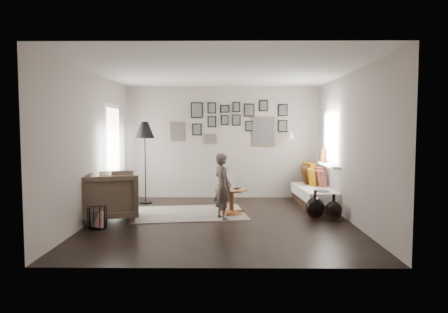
{
  "coord_description": "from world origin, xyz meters",
  "views": [
    {
      "loc": [
        0.12,
        -6.93,
        1.62
      ],
      "look_at": [
        0.05,
        0.5,
        1.1
      ],
      "focal_mm": 32.0,
      "sensor_mm": 36.0,
      "label": 1
    }
  ],
  "objects_px": {
    "magazine_basket": "(97,218)",
    "demijohn_large": "(315,208)",
    "demijohn_small": "(334,210)",
    "child": "(223,186)",
    "armchair": "(110,196)",
    "floor_lamp": "(145,133)",
    "pedestal_table": "(231,203)",
    "vase": "(227,182)",
    "daybed": "(317,193)"
  },
  "relations": [
    {
      "from": "floor_lamp",
      "to": "armchair",
      "type": "bearing_deg",
      "value": -100.49
    },
    {
      "from": "pedestal_table",
      "to": "daybed",
      "type": "xyz_separation_m",
      "value": [
        1.82,
        0.92,
        0.05
      ]
    },
    {
      "from": "armchair",
      "to": "daybed",
      "type": "bearing_deg",
      "value": -89.1
    },
    {
      "from": "vase",
      "to": "floor_lamp",
      "type": "xyz_separation_m",
      "value": [
        -1.77,
        1.11,
        0.9
      ]
    },
    {
      "from": "vase",
      "to": "demijohn_large",
      "type": "height_order",
      "value": "vase"
    },
    {
      "from": "daybed",
      "to": "magazine_basket",
      "type": "bearing_deg",
      "value": -156.01
    },
    {
      "from": "pedestal_table",
      "to": "magazine_basket",
      "type": "bearing_deg",
      "value": -153.66
    },
    {
      "from": "daybed",
      "to": "armchair",
      "type": "distance_m",
      "value": 4.21
    },
    {
      "from": "armchair",
      "to": "demijohn_large",
      "type": "distance_m",
      "value": 3.67
    },
    {
      "from": "armchair",
      "to": "demijohn_small",
      "type": "bearing_deg",
      "value": -107.86
    },
    {
      "from": "demijohn_large",
      "to": "child",
      "type": "height_order",
      "value": "child"
    },
    {
      "from": "demijohn_small",
      "to": "demijohn_large",
      "type": "bearing_deg",
      "value": 158.32
    },
    {
      "from": "daybed",
      "to": "child",
      "type": "xyz_separation_m",
      "value": [
        -1.97,
        -1.31,
        0.32
      ]
    },
    {
      "from": "vase",
      "to": "armchair",
      "type": "xyz_separation_m",
      "value": [
        -2.07,
        -0.49,
        -0.19
      ]
    },
    {
      "from": "vase",
      "to": "armchair",
      "type": "height_order",
      "value": "vase"
    },
    {
      "from": "vase",
      "to": "child",
      "type": "xyz_separation_m",
      "value": [
        -0.08,
        -0.41,
        -0.03
      ]
    },
    {
      "from": "pedestal_table",
      "to": "demijohn_small",
      "type": "height_order",
      "value": "pedestal_table"
    },
    {
      "from": "floor_lamp",
      "to": "magazine_basket",
      "type": "relative_size",
      "value": 4.8
    },
    {
      "from": "daybed",
      "to": "armchair",
      "type": "height_order",
      "value": "same"
    },
    {
      "from": "pedestal_table",
      "to": "vase",
      "type": "height_order",
      "value": "vase"
    },
    {
      "from": "child",
      "to": "armchair",
      "type": "bearing_deg",
      "value": 64.11
    },
    {
      "from": "armchair",
      "to": "child",
      "type": "distance_m",
      "value": 2.0
    },
    {
      "from": "daybed",
      "to": "demijohn_large",
      "type": "distance_m",
      "value": 1.27
    },
    {
      "from": "child",
      "to": "vase",
      "type": "bearing_deg",
      "value": -39.11
    },
    {
      "from": "magazine_basket",
      "to": "demijohn_large",
      "type": "xyz_separation_m",
      "value": [
        3.7,
        0.77,
        0.02
      ]
    },
    {
      "from": "vase",
      "to": "child",
      "type": "bearing_deg",
      "value": -100.74
    },
    {
      "from": "vase",
      "to": "floor_lamp",
      "type": "height_order",
      "value": "floor_lamp"
    },
    {
      "from": "armchair",
      "to": "demijohn_small",
      "type": "distance_m",
      "value": 3.97
    },
    {
      "from": "pedestal_table",
      "to": "demijohn_large",
      "type": "distance_m",
      "value": 1.55
    },
    {
      "from": "floor_lamp",
      "to": "magazine_basket",
      "type": "height_order",
      "value": "floor_lamp"
    },
    {
      "from": "armchair",
      "to": "demijohn_large",
      "type": "bearing_deg",
      "value": -105.94
    },
    {
      "from": "demijohn_large",
      "to": "demijohn_small",
      "type": "distance_m",
      "value": 0.33
    },
    {
      "from": "floor_lamp",
      "to": "child",
      "type": "xyz_separation_m",
      "value": [
        1.69,
        -1.52,
        -0.93
      ]
    },
    {
      "from": "daybed",
      "to": "magazine_basket",
      "type": "xyz_separation_m",
      "value": [
        -4.0,
        -2.0,
        -0.09
      ]
    },
    {
      "from": "magazine_basket",
      "to": "floor_lamp",
      "type": "bearing_deg",
      "value": 81.46
    },
    {
      "from": "pedestal_table",
      "to": "magazine_basket",
      "type": "xyz_separation_m",
      "value": [
        -2.18,
        -1.08,
        -0.05
      ]
    },
    {
      "from": "demijohn_large",
      "to": "child",
      "type": "xyz_separation_m",
      "value": [
        -1.67,
        -0.08,
        0.4
      ]
    },
    {
      "from": "daybed",
      "to": "demijohn_small",
      "type": "distance_m",
      "value": 1.36
    },
    {
      "from": "armchair",
      "to": "demijohn_small",
      "type": "height_order",
      "value": "armchair"
    },
    {
      "from": "floor_lamp",
      "to": "demijohn_small",
      "type": "xyz_separation_m",
      "value": [
        3.67,
        -1.57,
        -1.35
      ]
    },
    {
      "from": "vase",
      "to": "daybed",
      "type": "relative_size",
      "value": 0.24
    },
    {
      "from": "pedestal_table",
      "to": "daybed",
      "type": "distance_m",
      "value": 2.04
    },
    {
      "from": "floor_lamp",
      "to": "demijohn_small",
      "type": "relative_size",
      "value": 3.82
    },
    {
      "from": "pedestal_table",
      "to": "magazine_basket",
      "type": "distance_m",
      "value": 2.44
    },
    {
      "from": "pedestal_table",
      "to": "daybed",
      "type": "bearing_deg",
      "value": 26.84
    },
    {
      "from": "child",
      "to": "demijohn_small",
      "type": "bearing_deg",
      "value": -119.64
    },
    {
      "from": "vase",
      "to": "magazine_basket",
      "type": "xyz_separation_m",
      "value": [
        -2.1,
        -1.1,
        -0.45
      ]
    },
    {
      "from": "pedestal_table",
      "to": "child",
      "type": "relative_size",
      "value": 0.52
    },
    {
      "from": "floor_lamp",
      "to": "daybed",
      "type": "bearing_deg",
      "value": -3.35
    },
    {
      "from": "daybed",
      "to": "vase",
      "type": "bearing_deg",
      "value": -157.21
    }
  ]
}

